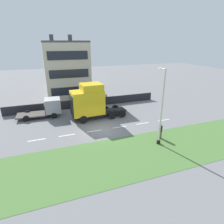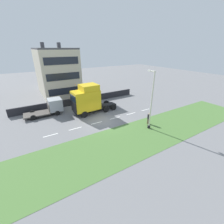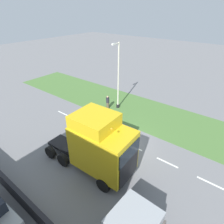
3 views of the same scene
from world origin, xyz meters
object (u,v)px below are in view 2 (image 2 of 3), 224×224
lamp_post (151,104)px  pedestrian (149,119)px  flatbed_truck (52,106)px  parked_car (85,95)px  lorry_cab (88,99)px

lamp_post → pedestrian: (0.91, -0.81, -2.67)m
flatbed_truck → parked_car: bearing=120.7°
lorry_cab → lamp_post: lamp_post is taller
parked_car → lamp_post: lamp_post is taller
lorry_cab → lamp_post: bearing=-152.9°
flatbed_truck → lamp_post: size_ratio=0.78×
lamp_post → pedestrian: size_ratio=4.56×
flatbed_truck → pedestrian: bearing=47.1°
flatbed_truck → pedestrian: 15.43m
flatbed_truck → lorry_cab: bearing=62.8°
pedestrian → parked_car: bearing=13.4°
lamp_post → parked_car: bearing=9.8°
lamp_post → pedestrian: bearing=-41.6°
parked_car → lorry_cab: bearing=159.3°
parked_car → pedestrian: bearing=-169.0°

